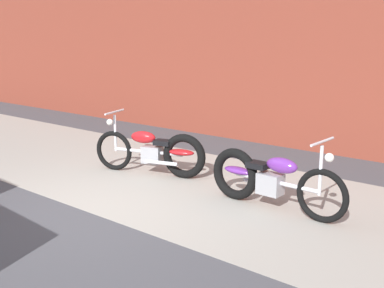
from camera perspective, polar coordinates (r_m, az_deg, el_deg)
name	(u,v)px	position (r m, az deg, el deg)	size (l,w,h in m)	color
ground_plane	(89,212)	(6.25, -12.57, -8.19)	(80.00, 80.00, 0.00)	#47474C
sidewalk_slab	(177,181)	(7.39, -1.88, -4.55)	(36.00, 3.50, 0.01)	#9E998E
brick_building_wall	(288,3)	(9.94, 11.71, 16.63)	(36.00, 0.50, 5.83)	brown
motorcycle_red	(156,152)	(7.63, -4.39, -0.93)	(1.95, 0.82, 1.03)	black
motorcycle_purple	(265,178)	(6.24, 9.00, -4.20)	(2.01, 0.58, 1.03)	black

